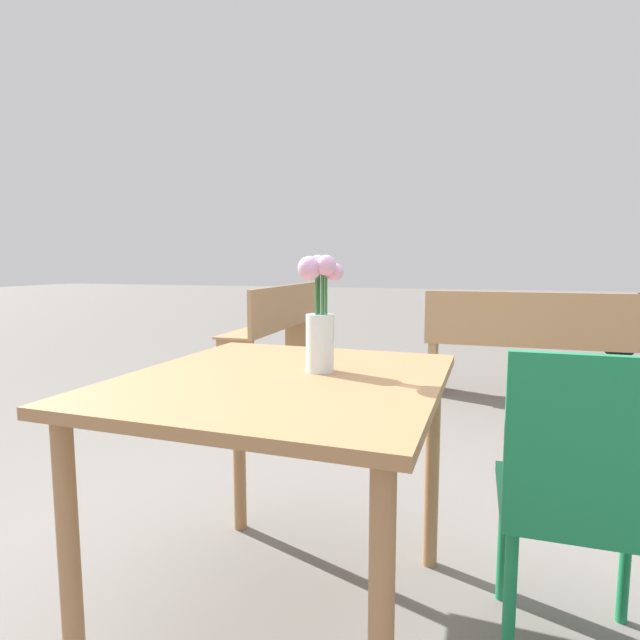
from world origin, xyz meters
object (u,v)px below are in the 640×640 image
(table_front, at_px, (284,409))
(bench_near, at_px, (550,341))
(flower_vase, at_px, (320,316))
(cafe_chair, at_px, (584,492))
(bench_middle, at_px, (279,323))

(table_front, xyz_separation_m, bench_near, (1.06, 2.82, -0.18))
(flower_vase, relative_size, bench_near, 0.18)
(table_front, height_order, cafe_chair, cafe_chair)
(flower_vase, xyz_separation_m, cafe_chair, (0.71, -0.04, -0.42))
(cafe_chair, distance_m, bench_middle, 3.90)
(flower_vase, height_order, bench_middle, flower_vase)
(table_front, relative_size, bench_middle, 0.54)
(table_front, bearing_deg, cafe_chair, 3.20)
(table_front, xyz_separation_m, flower_vase, (0.08, 0.08, 0.26))
(cafe_chair, distance_m, bench_near, 2.79)
(table_front, xyz_separation_m, bench_middle, (-1.36, 3.29, -0.18))
(cafe_chair, bearing_deg, table_front, -176.80)
(flower_vase, xyz_separation_m, bench_middle, (-1.44, 3.21, -0.44))
(flower_vase, distance_m, bench_middle, 3.55)
(table_front, bearing_deg, bench_middle, 112.41)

